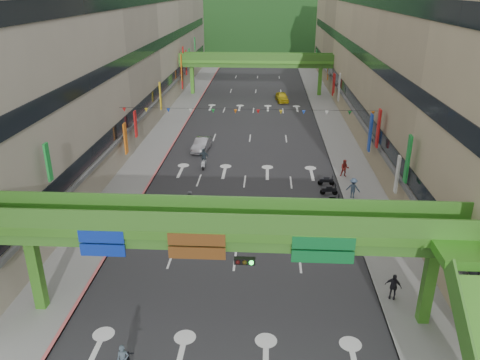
# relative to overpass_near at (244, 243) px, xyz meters

# --- Properties ---
(road_slab) EXTENTS (18.00, 140.00, 0.02)m
(road_slab) POSITION_rel_overpass_near_xyz_m (-0.93, 44.62, -5.20)
(road_slab) COLOR #28282B
(road_slab) RESTS_ON ground
(sidewalk_left) EXTENTS (4.00, 140.00, 0.15)m
(sidewalk_left) POSITION_rel_overpass_near_xyz_m (-11.93, 44.62, -5.13)
(sidewalk_left) COLOR gray
(sidewalk_left) RESTS_ON ground
(sidewalk_right) EXTENTS (4.00, 140.00, 0.15)m
(sidewalk_right) POSITION_rel_overpass_near_xyz_m (10.07, 44.62, -5.13)
(sidewalk_right) COLOR gray
(sidewalk_right) RESTS_ON ground
(curb_left) EXTENTS (0.20, 140.00, 0.18)m
(curb_left) POSITION_rel_overpass_near_xyz_m (-10.03, 44.62, -5.12)
(curb_left) COLOR #CC5959
(curb_left) RESTS_ON ground
(curb_right) EXTENTS (0.20, 140.00, 0.18)m
(curb_right) POSITION_rel_overpass_near_xyz_m (8.17, 44.62, -5.12)
(curb_right) COLOR gray
(curb_right) RESTS_ON ground
(building_row_left) EXTENTS (12.80, 95.00, 19.00)m
(building_row_left) POSITION_rel_overpass_near_xyz_m (-19.86, 44.62, 4.25)
(building_row_left) COLOR #9E937F
(building_row_left) RESTS_ON ground
(building_row_right) EXTENTS (12.80, 95.00, 19.00)m
(building_row_right) POSITION_rel_overpass_near_xyz_m (18.00, 44.62, 4.25)
(building_row_right) COLOR gray
(building_row_right) RESTS_ON ground
(overpass_near) EXTENTS (28.00, 12.27, 7.10)m
(overpass_near) POSITION_rel_overpass_near_xyz_m (0.00, 0.00, 0.00)
(overpass_near) COLOR #4C9E2D
(overpass_near) RESTS_ON ground
(overpass_far) EXTENTS (28.00, 2.20, 7.10)m
(overpass_far) POSITION_rel_overpass_near_xyz_m (-0.93, 59.62, 0.20)
(overpass_far) COLOR #4C9E2D
(overpass_far) RESTS_ON ground
(hill_left) EXTENTS (168.00, 140.00, 112.00)m
(hill_left) POSITION_rel_overpass_near_xyz_m (-15.93, 154.62, -5.21)
(hill_left) COLOR #1C4419
(hill_left) RESTS_ON ground
(hill_right) EXTENTS (208.00, 176.00, 128.00)m
(hill_right) POSITION_rel_overpass_near_xyz_m (24.07, 174.62, -5.21)
(hill_right) COLOR #1C4419
(hill_right) RESTS_ON ground
(bunting_string) EXTENTS (26.00, 0.36, 0.47)m
(bunting_string) POSITION_rel_overpass_near_xyz_m (-0.93, 24.62, 0.75)
(bunting_string) COLOR black
(bunting_string) RESTS_ON ground
(scooter_rider_mid) EXTENTS (0.96, 1.60, 2.13)m
(scooter_rider_mid) POSITION_rel_overpass_near_xyz_m (1.29, 8.99, -4.10)
(scooter_rider_mid) COLOR black
(scooter_rider_mid) RESTS_ON ground
(scooter_rider_left) EXTENTS (1.07, 1.60, 2.17)m
(scooter_rider_left) POSITION_rel_overpass_near_xyz_m (-5.36, 23.92, -4.10)
(scooter_rider_left) COLOR #94959B
(scooter_rider_left) RESTS_ON ground
(scooter_rider_far) EXTENTS (0.90, 1.60, 2.10)m
(scooter_rider_far) POSITION_rel_overpass_near_xyz_m (-5.10, 13.33, -4.14)
(scooter_rider_far) COLOR #760402
(scooter_rider_far) RESTS_ON ground
(parked_scooter_row) EXTENTS (1.60, 11.55, 1.08)m
(parked_scooter_row) POSITION_rel_overpass_near_xyz_m (6.87, 14.63, -4.68)
(parked_scooter_row) COLOR black
(parked_scooter_row) RESTS_ON ground
(car_silver) EXTENTS (2.04, 4.52, 1.44)m
(car_silver) POSITION_rel_overpass_near_xyz_m (-6.32, 29.62, -4.49)
(car_silver) COLOR gray
(car_silver) RESTS_ON ground
(car_yellow) EXTENTS (2.34, 4.67, 1.53)m
(car_yellow) POSITION_rel_overpass_near_xyz_m (3.55, 54.68, -4.44)
(car_yellow) COLOR gold
(car_yellow) RESTS_ON ground
(pedestrian_red) EXTENTS (0.92, 0.75, 1.73)m
(pedestrian_red) POSITION_rel_overpass_near_xyz_m (8.87, 22.15, -4.34)
(pedestrian_red) COLOR maroon
(pedestrian_red) RESTS_ON ground
(pedestrian_dark) EXTENTS (1.05, 0.76, 1.66)m
(pedestrian_dark) POSITION_rel_overpass_near_xyz_m (8.87, 2.62, -4.38)
(pedestrian_dark) COLOR #222128
(pedestrian_dark) RESTS_ON ground
(pedestrian_blue) EXTENTS (1.01, 0.85, 1.86)m
(pedestrian_blue) POSITION_rel_overpass_near_xyz_m (8.87, 17.13, -4.28)
(pedestrian_blue) COLOR #384A61
(pedestrian_blue) RESTS_ON ground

